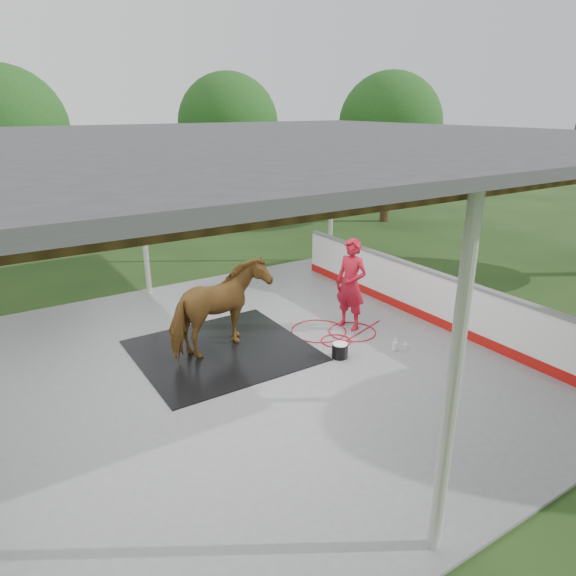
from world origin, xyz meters
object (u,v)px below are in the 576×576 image
dasher_board (418,292)px  wash_bucket (340,350)px  horse (220,309)px  handler (351,284)px

dasher_board → wash_bucket: size_ratio=26.34×
horse → dasher_board: bearing=-115.7°
dasher_board → wash_bucket: dasher_board is taller
horse → handler: (2.78, -0.45, 0.09)m
horse → wash_bucket: size_ratio=6.69×
dasher_board → handler: 1.78m
handler → wash_bucket: size_ratio=6.38×
dasher_board → horse: 4.56m
dasher_board → wash_bucket: bearing=-165.8°
horse → handler: handler is taller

